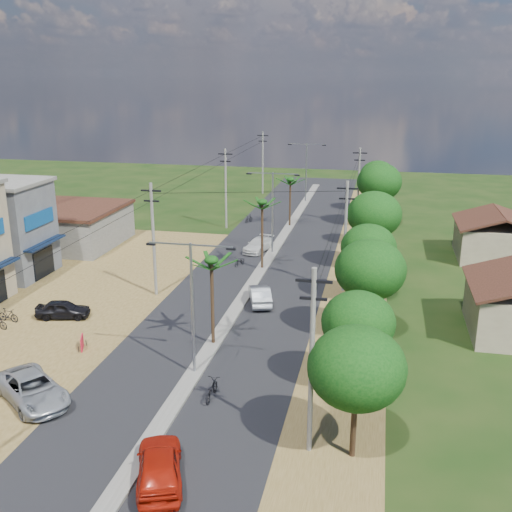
{
  "coord_description": "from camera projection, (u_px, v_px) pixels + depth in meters",
  "views": [
    {
      "loc": [
        10.09,
        -30.12,
        16.9
      ],
      "look_at": [
        0.64,
        14.36,
        3.0
      ],
      "focal_mm": 42.0,
      "sensor_mm": 36.0,
      "label": 1
    }
  ],
  "objects": [
    {
      "name": "tree_east_d",
      "position": [
        369.0,
        247.0,
        45.08
      ],
      "size": [
        4.2,
        4.2,
        6.13
      ],
      "color": "black",
      "rests_on": "ground"
    },
    {
      "name": "moto_rider_east",
      "position": [
        211.0,
        390.0,
        32.3
      ],
      "size": [
        0.71,
        1.97,
        1.03
      ],
      "primitive_type": "imported",
      "rotation": [
        0.0,
        0.0,
        3.13
      ],
      "color": "black",
      "rests_on": "ground"
    },
    {
      "name": "streetlight_far",
      "position": [
        306.0,
        167.0,
        80.49
      ],
      "size": [
        5.1,
        0.18,
        8.0
      ],
      "color": "gray",
      "rests_on": "ground"
    },
    {
      "name": "car_white_far",
      "position": [
        258.0,
        245.0,
        59.1
      ],
      "size": [
        2.77,
        4.67,
        1.27
      ],
      "primitive_type": "imported",
      "rotation": [
        0.0,
        0.0,
        -0.24
      ],
      "color": "#B4B4B0",
      "rests_on": "ground"
    },
    {
      "name": "utility_pole_w_b",
      "position": [
        153.0,
        237.0,
        46.35
      ],
      "size": [
        1.6,
        0.24,
        9.0
      ],
      "color": "#605E56",
      "rests_on": "ground"
    },
    {
      "name": "road",
      "position": [
        250.0,
        288.0,
        49.15
      ],
      "size": [
        12.0,
        110.0,
        0.04
      ],
      "primitive_type": "cube",
      "color": "black",
      "rests_on": "ground"
    },
    {
      "name": "tree_east_h",
      "position": [
        378.0,
        176.0,
        74.91
      ],
      "size": [
        4.4,
        4.4,
        6.52
      ],
      "color": "black",
      "rests_on": "ground"
    },
    {
      "name": "car_red_near",
      "position": [
        159.0,
        466.0,
        25.59
      ],
      "size": [
        3.44,
        5.12,
        1.62
      ],
      "primitive_type": "imported",
      "rotation": [
        0.0,
        0.0,
        3.49
      ],
      "color": "#9C1608",
      "rests_on": "ground"
    },
    {
      "name": "tree_east_f",
      "position": [
        371.0,
        208.0,
        60.22
      ],
      "size": [
        3.8,
        3.8,
        5.52
      ],
      "color": "black",
      "rests_on": "ground"
    },
    {
      "name": "utility_pole_e_a",
      "position": [
        312.0,
        358.0,
        26.63
      ],
      "size": [
        1.6,
        0.24,
        9.0
      ],
      "color": "#605E56",
      "rests_on": "ground"
    },
    {
      "name": "car_parked_silver",
      "position": [
        32.0,
        390.0,
        31.9
      ],
      "size": [
        5.83,
        5.24,
        1.5
      ],
      "primitive_type": "imported",
      "rotation": [
        0.0,
        0.0,
        0.93
      ],
      "color": "#969A9E",
      "rests_on": "ground"
    },
    {
      "name": "roadside_sign",
      "position": [
        82.0,
        343.0,
        38.11
      ],
      "size": [
        0.48,
        1.04,
        0.91
      ],
      "rotation": [
        0.0,
        0.0,
        0.38
      ],
      "color": "#B51027",
      "rests_on": "ground"
    },
    {
      "name": "tree_east_c",
      "position": [
        370.0,
        270.0,
        38.32
      ],
      "size": [
        4.6,
        4.6,
        6.83
      ],
      "color": "black",
      "rests_on": "ground"
    },
    {
      "name": "car_silver_mid",
      "position": [
        260.0,
        295.0,
        45.62
      ],
      "size": [
        2.65,
        4.47,
        1.39
      ],
      "primitive_type": "imported",
      "rotation": [
        0.0,
        0.0,
        3.44
      ],
      "color": "#969A9E",
      "rests_on": "ground"
    },
    {
      "name": "house_east_far",
      "position": [
        497.0,
        234.0,
        56.44
      ],
      "size": [
        7.6,
        7.5,
        4.6
      ],
      "color": "gray",
      "rests_on": "ground"
    },
    {
      "name": "streetlight_near",
      "position": [
        192.0,
        298.0,
        33.72
      ],
      "size": [
        5.1,
        0.18,
        8.0
      ],
      "color": "gray",
      "rests_on": "ground"
    },
    {
      "name": "utility_pole_e_b",
      "position": [
        345.0,
        234.0,
        47.21
      ],
      "size": [
        1.6,
        0.24,
        9.0
      ],
      "color": "#605E56",
      "rests_on": "ground"
    },
    {
      "name": "palm_median_far",
      "position": [
        290.0,
        181.0,
        67.26
      ],
      "size": [
        2.0,
        2.0,
        5.85
      ],
      "color": "black",
      "rests_on": "ground"
    },
    {
      "name": "palm_median_mid",
      "position": [
        262.0,
        205.0,
        52.1
      ],
      "size": [
        2.0,
        2.0,
        6.55
      ],
      "color": "black",
      "rests_on": "ground"
    },
    {
      "name": "dirt_shoulder_east",
      "position": [
        354.0,
        296.0,
        47.46
      ],
      "size": [
        5.0,
        90.0,
        0.03
      ],
      "primitive_type": "cube",
      "color": "brown",
      "rests_on": "ground"
    },
    {
      "name": "ground",
      "position": [
        195.0,
        374.0,
        35.12
      ],
      "size": [
        160.0,
        160.0,
        0.0
      ],
      "primitive_type": "plane",
      "color": "black",
      "rests_on": "ground"
    },
    {
      "name": "streetlight_mid",
      "position": [
        273.0,
        206.0,
        57.11
      ],
      "size": [
        5.1,
        0.18,
        8.0
      ],
      "color": "gray",
      "rests_on": "ground"
    },
    {
      "name": "tree_east_g",
      "position": [
        379.0,
        182.0,
        67.19
      ],
      "size": [
        5.0,
        5.0,
        7.38
      ],
      "color": "black",
      "rests_on": "ground"
    },
    {
      "name": "dirt_lot_west",
      "position": [
        38.0,
        305.0,
        45.58
      ],
      "size": [
        18.0,
        46.0,
        0.04
      ],
      "primitive_type": "cube",
      "color": "brown",
      "rests_on": "ground"
    },
    {
      "name": "moto_rider_west_a",
      "position": [
        240.0,
        262.0,
        54.68
      ],
      "size": [
        1.02,
        1.7,
        0.84
      ],
      "primitive_type": "imported",
      "rotation": [
        0.0,
        0.0,
        -0.31
      ],
      "color": "black",
      "rests_on": "ground"
    },
    {
      "name": "tree_east_a",
      "position": [
        357.0,
        368.0,
        26.31
      ],
      "size": [
        4.4,
        4.4,
        6.37
      ],
      "color": "black",
      "rests_on": "ground"
    },
    {
      "name": "median",
      "position": [
        258.0,
        276.0,
        51.93
      ],
      "size": [
        1.0,
        90.0,
        0.18
      ],
      "primitive_type": "cube",
      "color": "#605E56",
      "rests_on": "ground"
    },
    {
      "name": "palm_median_near",
      "position": [
        211.0,
        264.0,
        37.24
      ],
      "size": [
        2.0,
        2.0,
        6.15
      ],
      "color": "black",
      "rests_on": "ground"
    },
    {
      "name": "tree_east_b",
      "position": [
        358.0,
        322.0,
        32.07
      ],
      "size": [
        4.0,
        4.0,
        5.83
      ],
      "color": "black",
      "rests_on": "ground"
    },
    {
      "name": "utility_pole_w_c",
      "position": [
        226.0,
        187.0,
        66.93
      ],
      "size": [
        1.6,
        0.24,
        9.0
      ],
      "color": "#605E56",
      "rests_on": "ground"
    },
    {
      "name": "low_shed",
      "position": [
        69.0,
        226.0,
        61.17
      ],
      "size": [
        10.4,
        10.4,
        3.95
      ],
      "color": "#605E56",
      "rests_on": "ground"
    },
    {
      "name": "utility_pole_w_d",
      "position": [
        263.0,
        161.0,
        86.57
      ],
      "size": [
        1.6,
        0.24,
        9.0
      ],
      "color": "#605E56",
      "rests_on": "ground"
    },
    {
      "name": "car_parked_dark",
      "position": [
        63.0,
        310.0,
        42.96
      ],
      "size": [
        4.05,
        2.33,
        1.3
      ],
      "primitive_type": "imported",
      "rotation": [
        0.0,
        0.0,
        1.79
      ],
      "color": "black",
      "rests_on": "ground"
    },
    {
      "name": "moto_rider_west_b",
      "position": [
        249.0,
        219.0,
        70.52
      ],
      "size": [
        0.94,
        1.63,
        0.94
      ],
      "primitive_type": "imported",
      "rotation": [
        0.0,
        0.0,
        -0.34
      ],
      "color": "black",
      "rests_on": "ground"
    },
    {
      "name": "utility_pole_e_c",
      "position": [
        358.0,
        185.0,
        67.79
      ],
      "size": [
        1.6,
        0.24,
        9.0
      ],
      "color": "#605E56",
      "rests_on": "ground"
    },
    {
      "name": "tree_east_e",
      "position": [
        374.0,
        214.0,
        52.3
      ],
      "size": [
        4.8,
        4.8,
        7.14
      ],
      "color": "black",
      "rests_on": "ground"
    }
  ]
}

